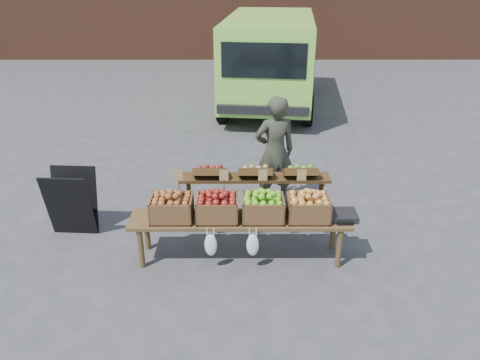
{
  "coord_description": "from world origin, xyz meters",
  "views": [
    {
      "loc": [
        0.93,
        -4.87,
        3.43
      ],
      "look_at": [
        0.93,
        0.59,
        0.85
      ],
      "focal_mm": 35.0,
      "sensor_mm": 36.0,
      "label": 1
    }
  ],
  "objects_px": {
    "delivery_van": "(269,62)",
    "back_table": "(255,195)",
    "display_bench": "(240,238)",
    "crate_red_apples": "(263,208)",
    "crate_golden_apples": "(172,208)",
    "vendor": "(275,152)",
    "crate_green_apples": "(308,208)",
    "crate_russet_pears": "(217,208)",
    "weighing_scale": "(343,215)",
    "chalkboard_sign": "(72,202)"
  },
  "relations": [
    {
      "from": "back_table",
      "to": "weighing_scale",
      "type": "distance_m",
      "value": 1.27
    },
    {
      "from": "delivery_van",
      "to": "back_table",
      "type": "relative_size",
      "value": 2.33
    },
    {
      "from": "delivery_van",
      "to": "crate_red_apples",
      "type": "height_order",
      "value": "delivery_van"
    },
    {
      "from": "back_table",
      "to": "vendor",
      "type": "bearing_deg",
      "value": 67.51
    },
    {
      "from": "chalkboard_sign",
      "to": "weighing_scale",
      "type": "height_order",
      "value": "chalkboard_sign"
    },
    {
      "from": "back_table",
      "to": "crate_red_apples",
      "type": "xyz_separation_m",
      "value": [
        0.07,
        -0.72,
        0.19
      ]
    },
    {
      "from": "crate_golden_apples",
      "to": "chalkboard_sign",
      "type": "bearing_deg",
      "value": 157.24
    },
    {
      "from": "back_table",
      "to": "crate_russet_pears",
      "type": "xyz_separation_m",
      "value": [
        -0.48,
        -0.72,
        0.19
      ]
    },
    {
      "from": "crate_russet_pears",
      "to": "crate_green_apples",
      "type": "xyz_separation_m",
      "value": [
        1.1,
        0.0,
        0.0
      ]
    },
    {
      "from": "crate_green_apples",
      "to": "crate_red_apples",
      "type": "bearing_deg",
      "value": 180.0
    },
    {
      "from": "vendor",
      "to": "crate_golden_apples",
      "type": "bearing_deg",
      "value": 33.29
    },
    {
      "from": "vendor",
      "to": "display_bench",
      "type": "distance_m",
      "value": 1.66
    },
    {
      "from": "chalkboard_sign",
      "to": "display_bench",
      "type": "bearing_deg",
      "value": -11.33
    },
    {
      "from": "back_table",
      "to": "crate_golden_apples",
      "type": "relative_size",
      "value": 4.2
    },
    {
      "from": "delivery_van",
      "to": "back_table",
      "type": "height_order",
      "value": "delivery_van"
    },
    {
      "from": "crate_red_apples",
      "to": "crate_green_apples",
      "type": "distance_m",
      "value": 0.55
    },
    {
      "from": "vendor",
      "to": "back_table",
      "type": "relative_size",
      "value": 0.81
    },
    {
      "from": "back_table",
      "to": "crate_golden_apples",
      "type": "distance_m",
      "value": 1.27
    },
    {
      "from": "display_bench",
      "to": "crate_golden_apples",
      "type": "height_order",
      "value": "crate_golden_apples"
    },
    {
      "from": "crate_red_apples",
      "to": "chalkboard_sign",
      "type": "bearing_deg",
      "value": 166.62
    },
    {
      "from": "crate_green_apples",
      "to": "vendor",
      "type": "bearing_deg",
      "value": 101.94
    },
    {
      "from": "delivery_van",
      "to": "crate_green_apples",
      "type": "bearing_deg",
      "value": -82.81
    },
    {
      "from": "chalkboard_sign",
      "to": "delivery_van",
      "type": "bearing_deg",
      "value": 67.94
    },
    {
      "from": "delivery_van",
      "to": "crate_russet_pears",
      "type": "distance_m",
      "value": 6.96
    },
    {
      "from": "delivery_van",
      "to": "chalkboard_sign",
      "type": "distance_m",
      "value": 6.99
    },
    {
      "from": "delivery_van",
      "to": "crate_green_apples",
      "type": "xyz_separation_m",
      "value": [
        0.08,
        -6.88,
        -0.39
      ]
    },
    {
      "from": "delivery_van",
      "to": "crate_golden_apples",
      "type": "xyz_separation_m",
      "value": [
        -1.57,
        -6.88,
        -0.39
      ]
    },
    {
      "from": "display_bench",
      "to": "crate_red_apples",
      "type": "relative_size",
      "value": 5.4
    },
    {
      "from": "back_table",
      "to": "crate_russet_pears",
      "type": "height_order",
      "value": "back_table"
    },
    {
      "from": "display_bench",
      "to": "delivery_van",
      "type": "bearing_deg",
      "value": 83.8
    },
    {
      "from": "weighing_scale",
      "to": "crate_russet_pears",
      "type": "bearing_deg",
      "value": 180.0
    },
    {
      "from": "display_bench",
      "to": "crate_red_apples",
      "type": "bearing_deg",
      "value": 0.0
    },
    {
      "from": "display_bench",
      "to": "crate_russet_pears",
      "type": "bearing_deg",
      "value": 180.0
    },
    {
      "from": "crate_green_apples",
      "to": "weighing_scale",
      "type": "bearing_deg",
      "value": 0.0
    },
    {
      "from": "display_bench",
      "to": "crate_green_apples",
      "type": "xyz_separation_m",
      "value": [
        0.82,
        0.0,
        0.42
      ]
    },
    {
      "from": "chalkboard_sign",
      "to": "crate_red_apples",
      "type": "height_order",
      "value": "chalkboard_sign"
    },
    {
      "from": "display_bench",
      "to": "crate_red_apples",
      "type": "distance_m",
      "value": 0.51
    },
    {
      "from": "crate_red_apples",
      "to": "delivery_van",
      "type": "bearing_deg",
      "value": 86.07
    },
    {
      "from": "delivery_van",
      "to": "weighing_scale",
      "type": "bearing_deg",
      "value": -79.28
    },
    {
      "from": "crate_red_apples",
      "to": "crate_green_apples",
      "type": "relative_size",
      "value": 1.0
    },
    {
      "from": "display_bench",
      "to": "weighing_scale",
      "type": "height_order",
      "value": "weighing_scale"
    },
    {
      "from": "crate_golden_apples",
      "to": "display_bench",
      "type": "bearing_deg",
      "value": 0.0
    },
    {
      "from": "delivery_van",
      "to": "display_bench",
      "type": "distance_m",
      "value": 6.96
    },
    {
      "from": "crate_golden_apples",
      "to": "crate_red_apples",
      "type": "distance_m",
      "value": 1.1
    },
    {
      "from": "delivery_van",
      "to": "display_bench",
      "type": "height_order",
      "value": "delivery_van"
    },
    {
      "from": "delivery_van",
      "to": "vendor",
      "type": "height_order",
      "value": "delivery_van"
    },
    {
      "from": "vendor",
      "to": "crate_golden_apples",
      "type": "relative_size",
      "value": 3.4
    },
    {
      "from": "delivery_van",
      "to": "crate_russet_pears",
      "type": "relative_size",
      "value": 9.78
    },
    {
      "from": "vendor",
      "to": "crate_green_apples",
      "type": "distance_m",
      "value": 1.51
    },
    {
      "from": "crate_red_apples",
      "to": "crate_green_apples",
      "type": "height_order",
      "value": "same"
    }
  ]
}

